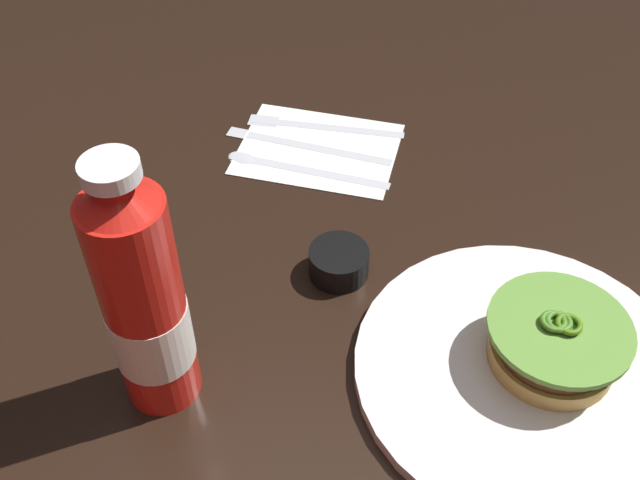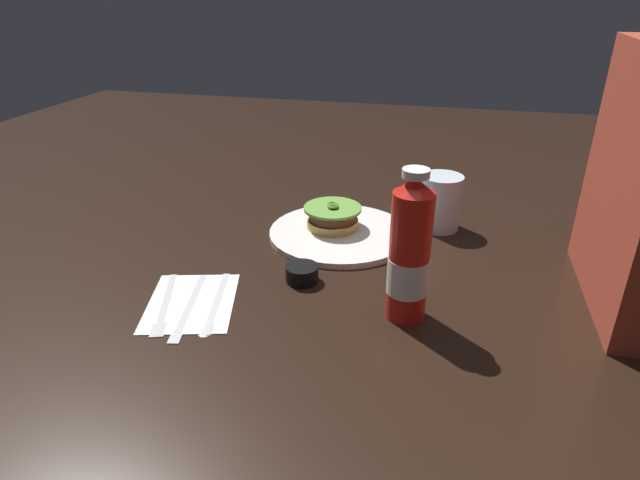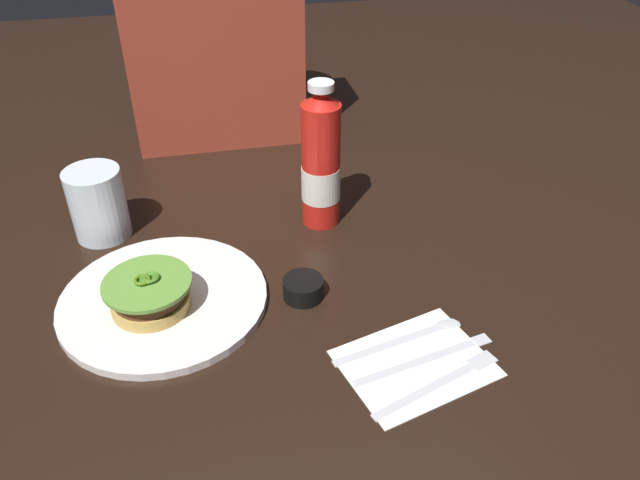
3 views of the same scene
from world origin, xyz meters
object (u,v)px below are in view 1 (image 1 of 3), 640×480
at_px(burger_sandwich, 555,342).
at_px(napkin, 318,148).
at_px(butter_knife, 297,142).
at_px(ketchup_bottle, 144,303).
at_px(dinner_plate, 524,371).
at_px(fork_utensil, 312,124).
at_px(condiment_cup, 339,262).
at_px(spoon_utensil, 284,164).

relative_size(burger_sandwich, napkin, 0.67).
xyz_separation_m(napkin, butter_knife, (0.03, 0.01, 0.00)).
xyz_separation_m(burger_sandwich, ketchup_bottle, (0.28, 0.18, 0.07)).
xyz_separation_m(dinner_plate, fork_utensil, (0.34, -0.22, -0.00)).
relative_size(condiment_cup, butter_knife, 0.29).
xyz_separation_m(dinner_plate, burger_sandwich, (-0.02, -0.02, 0.03)).
relative_size(condiment_cup, spoon_utensil, 0.31).
distance_m(dinner_plate, burger_sandwich, 0.04).
bearing_deg(napkin, dinner_plate, 149.11).
bearing_deg(ketchup_bottle, condiment_cup, -109.46).
relative_size(dinner_plate, condiment_cup, 5.00).
distance_m(dinner_plate, ketchup_bottle, 0.33).
distance_m(dinner_plate, napkin, 0.37).
relative_size(fork_utensil, spoon_utensil, 0.97).
relative_size(condiment_cup, fork_utensil, 0.32).
xyz_separation_m(dinner_plate, condiment_cup, (0.20, -0.03, 0.01)).
distance_m(ketchup_bottle, spoon_utensil, 0.33).
bearing_deg(dinner_plate, spoon_utensil, -22.91).
bearing_deg(fork_utensil, condiment_cup, 126.49).
bearing_deg(condiment_cup, butter_knife, -47.83).
bearing_deg(condiment_cup, dinner_plate, 172.23).
distance_m(condiment_cup, fork_utensil, 0.24).
height_order(burger_sandwich, condiment_cup, burger_sandwich).
bearing_deg(dinner_plate, butter_knife, -28.26).
height_order(napkin, spoon_utensil, spoon_utensil).
height_order(ketchup_bottle, spoon_utensil, ketchup_bottle).
relative_size(fork_utensil, butter_knife, 0.92).
bearing_deg(fork_utensil, butter_knife, 95.44).
height_order(dinner_plate, condiment_cup, condiment_cup).
height_order(ketchup_bottle, condiment_cup, ketchup_bottle).
relative_size(ketchup_bottle, napkin, 1.35).
relative_size(dinner_plate, fork_utensil, 1.59).
height_order(burger_sandwich, fork_utensil, burger_sandwich).
bearing_deg(napkin, ketchup_bottle, 97.81).
distance_m(ketchup_bottle, condiment_cup, 0.22).
xyz_separation_m(condiment_cup, napkin, (0.12, -0.16, -0.01)).
bearing_deg(ketchup_bottle, butter_knife, -78.00).
height_order(ketchup_bottle, napkin, ketchup_bottle).
relative_size(burger_sandwich, fork_utensil, 0.66).
relative_size(burger_sandwich, butter_knife, 0.60).
distance_m(condiment_cup, napkin, 0.20).
distance_m(burger_sandwich, spoon_utensil, 0.37).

